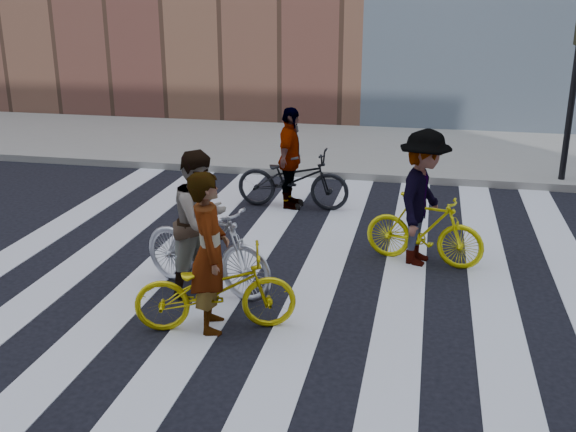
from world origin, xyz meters
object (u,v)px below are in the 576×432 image
(bike_yellow_left, at_px, (215,290))
(bike_dark_rear, at_px, (293,179))
(rider_left, at_px, (210,252))
(bike_silver_mid, at_px, (206,247))
(bike_yellow_right, at_px, (424,229))
(rider_rear, at_px, (290,158))
(rider_mid, at_px, (201,222))
(rider_right, at_px, (423,198))

(bike_yellow_left, height_order, bike_dark_rear, bike_dark_rear)
(bike_yellow_left, height_order, rider_left, rider_left)
(bike_silver_mid, distance_m, rider_left, 1.05)
(bike_yellow_right, relative_size, rider_rear, 0.94)
(bike_yellow_right, xyz_separation_m, rider_mid, (-2.68, -1.50, 0.41))
(bike_silver_mid, bearing_deg, rider_mid, 109.88)
(rider_mid, xyz_separation_m, rider_rear, (0.36, 3.59, -0.03))
(rider_left, xyz_separation_m, rider_right, (2.21, 2.43, 0.03))
(bike_yellow_right, height_order, rider_rear, rider_rear)
(rider_left, bearing_deg, rider_rear, -16.17)
(bike_silver_mid, relative_size, rider_rear, 1.10)
(rider_mid, height_order, rider_right, rider_right)
(rider_left, distance_m, rider_mid, 1.02)
(rider_mid, bearing_deg, rider_right, -40.46)
(bike_dark_rear, bearing_deg, bike_yellow_right, -131.65)
(bike_yellow_right, distance_m, rider_left, 3.34)
(bike_silver_mid, xyz_separation_m, rider_right, (2.58, 1.50, 0.36))
(rider_left, height_order, rider_right, rider_right)
(bike_yellow_left, height_order, bike_yellow_right, bike_yellow_right)
(bike_yellow_left, xyz_separation_m, rider_left, (-0.05, 0.00, 0.44))
(bike_dark_rear, height_order, rider_right, rider_right)
(bike_yellow_right, relative_size, rider_left, 0.91)
(bike_yellow_left, xyz_separation_m, rider_right, (2.16, 2.43, 0.47))
(bike_silver_mid, xyz_separation_m, rider_mid, (-0.05, -0.00, 0.32))
(rider_left, bearing_deg, bike_dark_rear, -16.81)
(bike_yellow_left, bearing_deg, rider_mid, 9.71)
(bike_yellow_left, xyz_separation_m, rider_rear, (-0.11, 4.52, 0.41))
(bike_yellow_right, relative_size, rider_mid, 0.91)
(bike_yellow_left, distance_m, bike_silver_mid, 1.03)
(rider_rear, bearing_deg, bike_dark_rear, -88.97)
(bike_yellow_left, distance_m, bike_yellow_right, 3.29)
(rider_rear, bearing_deg, bike_silver_mid, 176.13)
(bike_yellow_right, bearing_deg, bike_yellow_left, 151.42)
(rider_mid, bearing_deg, bike_silver_mid, -70.12)
(bike_dark_rear, bearing_deg, rider_rear, 91.03)
(bike_yellow_left, bearing_deg, bike_silver_mid, 7.20)
(bike_silver_mid, bearing_deg, rider_rear, 14.98)
(bike_silver_mid, relative_size, rider_left, 1.07)
(bike_yellow_right, xyz_separation_m, bike_dark_rear, (-2.27, 2.09, 0.02))
(bike_dark_rear, bearing_deg, bike_yellow_left, -178.22)
(rider_right, bearing_deg, rider_left, 151.42)
(bike_yellow_left, bearing_deg, rider_right, -58.61)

